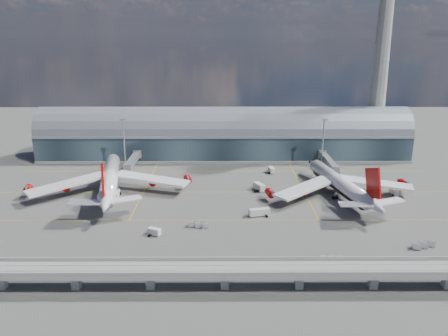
{
  "coord_description": "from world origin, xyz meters",
  "views": [
    {
      "loc": [
        -0.61,
        -158.11,
        65.73
      ],
      "look_at": [
        0.05,
        10.0,
        14.0
      ],
      "focal_mm": 35.0,
      "sensor_mm": 36.0,
      "label": 1
    }
  ],
  "objects_px": {
    "service_truck_4": "(271,170)",
    "cargo_train_2": "(424,245)",
    "service_truck_1": "(154,232)",
    "service_truck_2": "(259,212)",
    "airliner_left": "(110,180)",
    "control_tower": "(381,61)",
    "service_truck_3": "(394,192)",
    "floodlight_mast_right": "(323,142)",
    "service_truck_0": "(116,194)",
    "service_truck_5": "(259,187)",
    "airliner_right": "(341,184)",
    "cargo_train_0": "(198,225)",
    "floodlight_mast_left": "(124,142)",
    "cargo_train_1": "(332,260)"
  },
  "relations": [
    {
      "from": "service_truck_4",
      "to": "cargo_train_2",
      "type": "relative_size",
      "value": 0.61
    },
    {
      "from": "service_truck_1",
      "to": "service_truck_2",
      "type": "height_order",
      "value": "service_truck_2"
    },
    {
      "from": "airliner_left",
      "to": "service_truck_4",
      "type": "xyz_separation_m",
      "value": [
        72.22,
        29.24,
        -4.98
      ]
    },
    {
      "from": "service_truck_4",
      "to": "control_tower",
      "type": "bearing_deg",
      "value": 18.36
    },
    {
      "from": "service_truck_1",
      "to": "service_truck_3",
      "type": "height_order",
      "value": "service_truck_3"
    },
    {
      "from": "service_truck_1",
      "to": "floodlight_mast_right",
      "type": "bearing_deg",
      "value": -18.28
    },
    {
      "from": "service_truck_0",
      "to": "service_truck_5",
      "type": "bearing_deg",
      "value": 5.53
    },
    {
      "from": "airliner_right",
      "to": "cargo_train_2",
      "type": "xyz_separation_m",
      "value": [
        15.01,
        -46.16,
        -4.51
      ]
    },
    {
      "from": "service_truck_0",
      "to": "floodlight_mast_right",
      "type": "bearing_deg",
      "value": 21.46
    },
    {
      "from": "airliner_left",
      "to": "cargo_train_2",
      "type": "relative_size",
      "value": 8.49
    },
    {
      "from": "service_truck_2",
      "to": "cargo_train_0",
      "type": "distance_m",
      "value": 24.87
    },
    {
      "from": "control_tower",
      "to": "floodlight_mast_right",
      "type": "bearing_deg",
      "value": -141.34
    },
    {
      "from": "service_truck_5",
      "to": "cargo_train_2",
      "type": "xyz_separation_m",
      "value": [
        48.45,
        -53.88,
        -0.65
      ]
    },
    {
      "from": "floodlight_mast_left",
      "to": "floodlight_mast_right",
      "type": "height_order",
      "value": "same"
    },
    {
      "from": "cargo_train_2",
      "to": "service_truck_4",
      "type": "bearing_deg",
      "value": 46.7
    },
    {
      "from": "service_truck_5",
      "to": "airliner_right",
      "type": "bearing_deg",
      "value": -37.76
    },
    {
      "from": "cargo_train_0",
      "to": "airliner_right",
      "type": "bearing_deg",
      "value": -75.94
    },
    {
      "from": "control_tower",
      "to": "airliner_left",
      "type": "xyz_separation_m",
      "value": [
        -133.59,
        -65.12,
        -45.2
      ]
    },
    {
      "from": "control_tower",
      "to": "floodlight_mast_left",
      "type": "relative_size",
      "value": 4.01
    },
    {
      "from": "service_truck_2",
      "to": "cargo_train_1",
      "type": "distance_m",
      "value": 39.75
    },
    {
      "from": "service_truck_5",
      "to": "cargo_train_1",
      "type": "bearing_deg",
      "value": -99.85
    },
    {
      "from": "service_truck_0",
      "to": "cargo_train_0",
      "type": "distance_m",
      "value": 47.22
    },
    {
      "from": "service_truck_1",
      "to": "service_truck_3",
      "type": "xyz_separation_m",
      "value": [
        96.58,
        38.84,
        0.07
      ]
    },
    {
      "from": "floodlight_mast_left",
      "to": "cargo_train_1",
      "type": "bearing_deg",
      "value": -49.41
    },
    {
      "from": "floodlight_mast_right",
      "to": "airliner_left",
      "type": "bearing_deg",
      "value": -159.37
    },
    {
      "from": "airliner_right",
      "to": "service_truck_4",
      "type": "distance_m",
      "value": 41.73
    },
    {
      "from": "floodlight_mast_left",
      "to": "service_truck_3",
      "type": "relative_size",
      "value": 4.61
    },
    {
      "from": "service_truck_1",
      "to": "cargo_train_1",
      "type": "relative_size",
      "value": 0.66
    },
    {
      "from": "airliner_left",
      "to": "airliner_right",
      "type": "distance_m",
      "value": 97.62
    },
    {
      "from": "floodlight_mast_right",
      "to": "service_truck_0",
      "type": "height_order",
      "value": "floodlight_mast_right"
    },
    {
      "from": "floodlight_mast_right",
      "to": "control_tower",
      "type": "bearing_deg",
      "value": 38.66
    },
    {
      "from": "service_truck_0",
      "to": "cargo_train_1",
      "type": "distance_m",
      "value": 95.21
    },
    {
      "from": "service_truck_4",
      "to": "service_truck_5",
      "type": "bearing_deg",
      "value": -119.8
    },
    {
      "from": "floodlight_mast_right",
      "to": "service_truck_5",
      "type": "xyz_separation_m",
      "value": [
        -34.48,
        -33.08,
        -11.98
      ]
    },
    {
      "from": "service_truck_1",
      "to": "service_truck_2",
      "type": "xyz_separation_m",
      "value": [
        37.17,
        16.34,
        0.22
      ]
    },
    {
      "from": "service_truck_2",
      "to": "airliner_left",
      "type": "bearing_deg",
      "value": 54.95
    },
    {
      "from": "floodlight_mast_right",
      "to": "service_truck_3",
      "type": "height_order",
      "value": "floodlight_mast_right"
    },
    {
      "from": "floodlight_mast_left",
      "to": "service_truck_5",
      "type": "distance_m",
      "value": 74.37
    },
    {
      "from": "service_truck_4",
      "to": "service_truck_5",
      "type": "distance_m",
      "value": 26.47
    },
    {
      "from": "service_truck_2",
      "to": "service_truck_4",
      "type": "bearing_deg",
      "value": -24.84
    },
    {
      "from": "control_tower",
      "to": "service_truck_1",
      "type": "height_order",
      "value": "control_tower"
    },
    {
      "from": "floodlight_mast_right",
      "to": "airliner_right",
      "type": "distance_m",
      "value": 41.62
    },
    {
      "from": "control_tower",
      "to": "floodlight_mast_left",
      "type": "bearing_deg",
      "value": -168.28
    },
    {
      "from": "airliner_left",
      "to": "service_truck_4",
      "type": "bearing_deg",
      "value": 11.14
    },
    {
      "from": "service_truck_4",
      "to": "cargo_train_1",
      "type": "height_order",
      "value": "service_truck_4"
    },
    {
      "from": "airliner_left",
      "to": "service_truck_4",
      "type": "height_order",
      "value": "airliner_left"
    },
    {
      "from": "service_truck_3",
      "to": "cargo_train_2",
      "type": "height_order",
      "value": "service_truck_3"
    },
    {
      "from": "floodlight_mast_left",
      "to": "cargo_train_1",
      "type": "xyz_separation_m",
      "value": [
        82.27,
        -96.03,
        -12.79
      ]
    },
    {
      "from": "service_truck_4",
      "to": "cargo_train_0",
      "type": "xyz_separation_m",
      "value": [
        -32.93,
        -63.51,
        -0.57
      ]
    },
    {
      "from": "service_truck_2",
      "to": "service_truck_5",
      "type": "distance_m",
      "value": 28.1
    }
  ]
}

